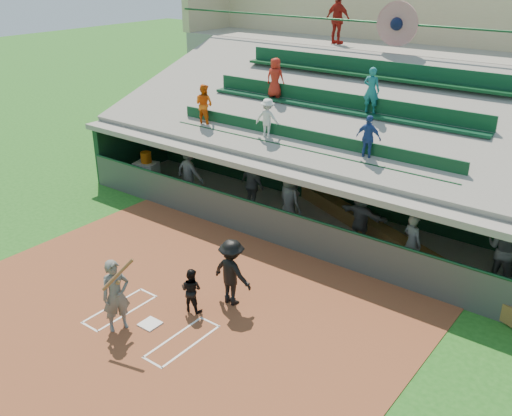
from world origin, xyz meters
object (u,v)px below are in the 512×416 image
Objects in this scene: white_table at (146,172)px; water_cooler at (146,157)px; catcher at (191,290)px; batter_at_plate at (116,295)px; home_plate at (150,324)px.

water_cooler is (0.01, 0.02, 0.56)m from white_table.
catcher is at bearing -36.12° from water_cooler.
batter_at_plate is 2.38× the size of white_table.
home_plate is 9.20m from white_table.
water_cooler is (-7.13, 5.20, 0.39)m from catcher.
home_plate is at bearing -57.80° from white_table.
catcher reaches higher than white_table.
catcher is 1.33× the size of white_table.
catcher reaches higher than home_plate.
water_cooler is (-6.77, 6.22, 0.92)m from home_plate.
catcher is at bearing 61.86° from batter_at_plate.
home_plate is at bearing 59.09° from catcher.
batter_at_plate is at bearing -62.02° from white_table.
water_cooler is at bearing 137.39° from home_plate.
home_plate is 9.24m from water_cooler.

